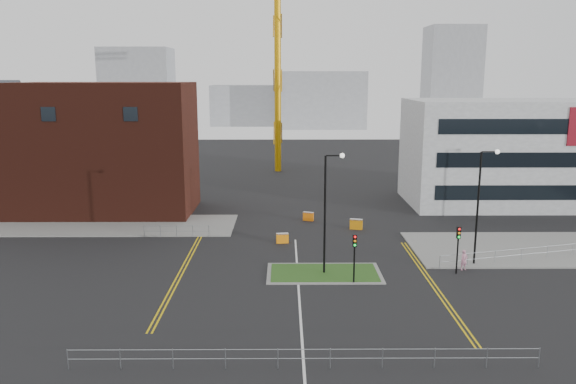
{
  "coord_description": "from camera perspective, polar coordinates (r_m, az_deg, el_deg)",
  "views": [
    {
      "loc": [
        -0.98,
        -32.2,
        14.61
      ],
      "look_at": [
        -0.68,
        14.35,
        5.0
      ],
      "focal_mm": 35.0,
      "sensor_mm": 36.0,
      "label": 1
    }
  ],
  "objects": [
    {
      "name": "skyline_b",
      "position": [
        162.71,
        3.55,
        9.32
      ],
      "size": [
        24.0,
        12.0,
        16.0
      ],
      "primitive_type": "cube",
      "color": "gray",
      "rests_on": "ground"
    },
    {
      "name": "railing_front",
      "position": [
        29.64,
        1.64,
        -16.15
      ],
      "size": [
        24.05,
        0.05,
        1.1
      ],
      "color": "gray",
      "rests_on": "ground"
    },
    {
      "name": "barrier_left",
      "position": [
        50.23,
        -0.57,
        -4.66
      ],
      "size": [
        1.12,
        0.51,
        0.91
      ],
      "color": "orange",
      "rests_on": "ground"
    },
    {
      "name": "island_kerb",
      "position": [
        42.86,
        3.68,
        -8.23
      ],
      "size": [
        8.6,
        4.6,
        0.08
      ],
      "primitive_type": "cube",
      "color": "slate",
      "rests_on": "ground"
    },
    {
      "name": "yellow_left_b",
      "position": [
        45.32,
        -10.24,
        -7.33
      ],
      "size": [
        0.12,
        24.0,
        0.01
      ],
      "primitive_type": "cube",
      "color": "gold",
      "rests_on": "ground"
    },
    {
      "name": "ground",
      "position": [
        35.37,
        1.29,
        -12.74
      ],
      "size": [
        200.0,
        200.0,
        0.0
      ],
      "primitive_type": "plane",
      "color": "black",
      "rests_on": "ground"
    },
    {
      "name": "pavement_left",
      "position": [
        59.26,
        -19.1,
        -3.21
      ],
      "size": [
        28.0,
        8.0,
        0.12
      ],
      "primitive_type": "cube",
      "color": "slate",
      "rests_on": "ground"
    },
    {
      "name": "tower_crane",
      "position": [
        88.99,
        2.87,
        18.8
      ],
      "size": [
        52.43,
        9.77,
        37.16
      ],
      "color": "orange",
      "rests_on": "ground"
    },
    {
      "name": "streetlamp_island",
      "position": [
        41.36,
        4.08,
        -1.21
      ],
      "size": [
        1.46,
        0.36,
        9.18
      ],
      "color": "black",
      "rests_on": "ground"
    },
    {
      "name": "railing_left",
      "position": [
        53.04,
        -11.27,
        -3.72
      ],
      "size": [
        6.05,
        0.05,
        1.1
      ],
      "color": "gray",
      "rests_on": "ground"
    },
    {
      "name": "grass_island",
      "position": [
        42.86,
        3.68,
        -8.21
      ],
      "size": [
        8.0,
        4.0,
        0.12
      ],
      "primitive_type": "cube",
      "color": "#28511B",
      "rests_on": "ground"
    },
    {
      "name": "pavement_right",
      "position": [
        53.61,
        25.15,
        -5.22
      ],
      "size": [
        24.0,
        10.0,
        0.12
      ],
      "primitive_type": "cube",
      "color": "slate",
      "rests_on": "ground"
    },
    {
      "name": "brick_building",
      "position": [
        64.56,
        -20.33,
        4.03
      ],
      "size": [
        24.2,
        10.07,
        14.24
      ],
      "color": "#401810",
      "rests_on": "ground"
    },
    {
      "name": "pedestrian",
      "position": [
        45.42,
        17.45,
        -6.61
      ],
      "size": [
        0.67,
        0.55,
        1.58
      ],
      "primitive_type": "imported",
      "rotation": [
        0.0,
        0.0,
        0.34
      ],
      "color": "pink",
      "rests_on": "ground"
    },
    {
      "name": "barrier_right",
      "position": [
        55.05,
        6.94,
        -3.22
      ],
      "size": [
        1.27,
        0.7,
        1.02
      ],
      "color": "orange",
      "rests_on": "ground"
    },
    {
      "name": "streetlamp_right_near",
      "position": [
        45.79,
        19.03,
        -0.57
      ],
      "size": [
        1.46,
        0.36,
        9.18
      ],
      "color": "black",
      "rests_on": "ground"
    },
    {
      "name": "centre_line",
      "position": [
        37.2,
        1.2,
        -11.46
      ],
      "size": [
        0.15,
        30.0,
        0.01
      ],
      "primitive_type": "cube",
      "color": "silver",
      "rests_on": "ground"
    },
    {
      "name": "skyline_a",
      "position": [
        157.16,
        -14.97,
        9.96
      ],
      "size": [
        18.0,
        12.0,
        22.0
      ],
      "primitive_type": "cube",
      "color": "gray",
      "rests_on": "ground"
    },
    {
      "name": "railing_right",
      "position": [
        50.62,
        24.88,
        -5.31
      ],
      "size": [
        19.05,
        5.05,
        1.1
      ],
      "color": "gray",
      "rests_on": "ground"
    },
    {
      "name": "traffic_light_right",
      "position": [
        43.91,
        16.91,
        -4.77
      ],
      "size": [
        0.28,
        0.33,
        3.65
      ],
      "color": "black",
      "rests_on": "ground"
    },
    {
      "name": "barrier_mid",
      "position": [
        57.93,
        2.08,
        -2.45
      ],
      "size": [
        1.13,
        0.69,
        0.9
      ],
      "color": "orange",
      "rests_on": "ground"
    },
    {
      "name": "skyline_c",
      "position": [
        163.79,
        16.25,
        11.0
      ],
      "size": [
        14.0,
        12.0,
        28.0
      ],
      "primitive_type": "cube",
      "color": "gray",
      "rests_on": "ground"
    },
    {
      "name": "yellow_right_a",
      "position": [
        42.22,
        14.21,
        -8.95
      ],
      "size": [
        0.12,
        20.0,
        0.01
      ],
      "primitive_type": "cube",
      "color": "gold",
      "rests_on": "ground"
    },
    {
      "name": "yellow_right_b",
      "position": [
        42.29,
        14.61,
        -8.93
      ],
      "size": [
        0.12,
        20.0,
        0.01
      ],
      "primitive_type": "cube",
      "color": "gold",
      "rests_on": "ground"
    },
    {
      "name": "traffic_light_island",
      "position": [
        40.34,
        6.78,
        -5.79
      ],
      "size": [
        0.28,
        0.33,
        3.65
      ],
      "color": "black",
      "rests_on": "ground"
    },
    {
      "name": "yellow_left_a",
      "position": [
        45.37,
        -10.61,
        -7.32
      ],
      "size": [
        0.12,
        24.0,
        0.01
      ],
      "primitive_type": "cube",
      "color": "gold",
      "rests_on": "ground"
    },
    {
      "name": "office_block",
      "position": [
        70.15,
        22.32,
        3.75
      ],
      "size": [
        25.0,
        12.2,
        12.0
      ],
      "color": "#A8ABAD",
      "rests_on": "ground"
    },
    {
      "name": "skyline_d",
      "position": [
        172.56,
        -2.73,
        8.79
      ],
      "size": [
        30.0,
        12.0,
        12.0
      ],
      "primitive_type": "cube",
      "color": "gray",
      "rests_on": "ground"
    }
  ]
}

